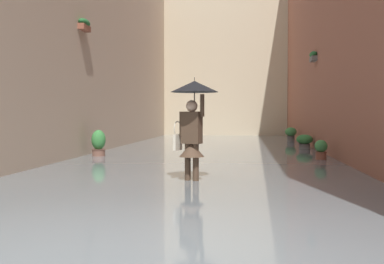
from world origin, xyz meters
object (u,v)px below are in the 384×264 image
object	(u,v)px
potted_plant_far_left	(321,151)
potted_plant_mid_right	(99,144)
potted_plant_mid_left	(291,134)
potted_plant_near_left	(305,142)
person_wading	(193,112)

from	to	relation	value
potted_plant_far_left	potted_plant_mid_right	bearing A→B (deg)	-3.47
potted_plant_far_left	potted_plant_mid_left	bearing A→B (deg)	-90.19
potted_plant_mid_left	potted_plant_near_left	xyz separation A→B (m)	(-0.05, 4.89, -0.09)
potted_plant_mid_left	potted_plant_far_left	bearing A→B (deg)	89.81
potted_plant_mid_left	potted_plant_near_left	size ratio (longest dim) A/B	1.22
person_wading	potted_plant_mid_left	world-z (taller)	person_wading
potted_plant_far_left	potted_plant_near_left	world-z (taller)	potted_plant_far_left
person_wading	potted_plant_mid_left	distance (m)	14.60
potted_plant_mid_right	potted_plant_mid_left	xyz separation A→B (m)	(-6.87, -8.93, -0.01)
potted_plant_mid_right	potted_plant_far_left	bearing A→B (deg)	176.53
potted_plant_far_left	potted_plant_near_left	size ratio (longest dim) A/B	1.04
potted_plant_far_left	potted_plant_mid_left	distance (m)	9.35
potted_plant_mid_right	potted_plant_near_left	size ratio (longest dim) A/B	1.43
person_wading	potted_plant_mid_left	bearing A→B (deg)	-103.05
potted_plant_near_left	potted_plant_mid_left	bearing A→B (deg)	-89.38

